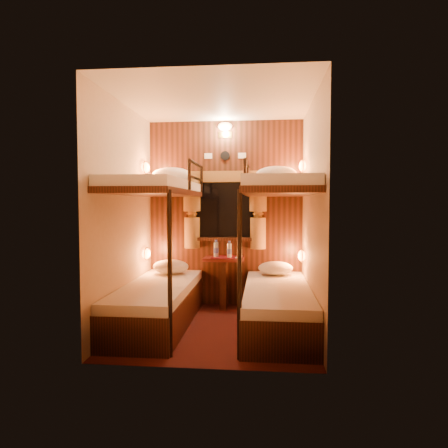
# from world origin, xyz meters

# --- Properties ---
(floor) EXTENTS (2.10, 2.10, 0.00)m
(floor) POSITION_xyz_m (0.00, 0.00, 0.00)
(floor) COLOR #3A170F
(floor) RESTS_ON ground
(ceiling) EXTENTS (2.10, 2.10, 0.00)m
(ceiling) POSITION_xyz_m (0.00, 0.00, 2.40)
(ceiling) COLOR silver
(ceiling) RESTS_ON wall_back
(wall_back) EXTENTS (2.40, 0.00, 2.40)m
(wall_back) POSITION_xyz_m (0.00, 1.05, 1.20)
(wall_back) COLOR #C6B293
(wall_back) RESTS_ON floor
(wall_front) EXTENTS (2.40, 0.00, 2.40)m
(wall_front) POSITION_xyz_m (0.00, -1.05, 1.20)
(wall_front) COLOR #C6B293
(wall_front) RESTS_ON floor
(wall_left) EXTENTS (0.00, 2.40, 2.40)m
(wall_left) POSITION_xyz_m (-1.00, 0.00, 1.20)
(wall_left) COLOR #C6B293
(wall_left) RESTS_ON floor
(wall_right) EXTENTS (0.00, 2.40, 2.40)m
(wall_right) POSITION_xyz_m (1.00, 0.00, 1.20)
(wall_right) COLOR #C6B293
(wall_right) RESTS_ON floor
(back_panel) EXTENTS (2.00, 0.03, 2.40)m
(back_panel) POSITION_xyz_m (0.00, 1.04, 1.20)
(back_panel) COLOR black
(back_panel) RESTS_ON floor
(bunk_left) EXTENTS (0.72, 1.90, 1.82)m
(bunk_left) POSITION_xyz_m (-0.65, 0.07, 0.56)
(bunk_left) COLOR black
(bunk_left) RESTS_ON floor
(bunk_right) EXTENTS (0.72, 1.90, 1.82)m
(bunk_right) POSITION_xyz_m (0.65, 0.07, 0.56)
(bunk_right) COLOR black
(bunk_right) RESTS_ON floor
(window) EXTENTS (1.00, 0.12, 0.79)m
(window) POSITION_xyz_m (0.00, 1.00, 1.18)
(window) COLOR black
(window) RESTS_ON back_panel
(curtains) EXTENTS (1.10, 0.22, 1.00)m
(curtains) POSITION_xyz_m (0.00, 0.97, 1.26)
(curtains) COLOR brown
(curtains) RESTS_ON back_panel
(back_fixtures) EXTENTS (0.54, 0.09, 0.48)m
(back_fixtures) POSITION_xyz_m (0.00, 1.00, 2.25)
(back_fixtures) COLOR black
(back_fixtures) RESTS_ON back_panel
(reading_lamps) EXTENTS (2.00, 0.20, 1.25)m
(reading_lamps) POSITION_xyz_m (-0.00, 0.70, 1.24)
(reading_lamps) COLOR orange
(reading_lamps) RESTS_ON wall_left
(table) EXTENTS (0.50, 0.34, 0.66)m
(table) POSITION_xyz_m (0.00, 0.85, 0.41)
(table) COLOR #5B1814
(table) RESTS_ON floor
(bottle_left) EXTENTS (0.06, 0.06, 0.22)m
(bottle_left) POSITION_xyz_m (-0.10, 0.84, 0.75)
(bottle_left) COLOR #99BFE5
(bottle_left) RESTS_ON table
(bottle_right) EXTENTS (0.06, 0.06, 0.21)m
(bottle_right) POSITION_xyz_m (0.07, 0.79, 0.74)
(bottle_right) COLOR #99BFE5
(bottle_right) RESTS_ON table
(sachet_a) EXTENTS (0.08, 0.06, 0.01)m
(sachet_a) POSITION_xyz_m (0.18, 0.81, 0.65)
(sachet_a) COLOR silver
(sachet_a) RESTS_ON table
(sachet_b) EXTENTS (0.08, 0.07, 0.00)m
(sachet_b) POSITION_xyz_m (0.11, 0.92, 0.65)
(sachet_b) COLOR silver
(sachet_b) RESTS_ON table
(pillow_lower_left) EXTENTS (0.45, 0.32, 0.18)m
(pillow_lower_left) POSITION_xyz_m (-0.65, 0.68, 0.54)
(pillow_lower_left) COLOR silver
(pillow_lower_left) RESTS_ON bunk_left
(pillow_lower_right) EXTENTS (0.42, 0.30, 0.17)m
(pillow_lower_right) POSITION_xyz_m (0.65, 0.73, 0.54)
(pillow_lower_right) COLOR silver
(pillow_lower_right) RESTS_ON bunk_right
(pillow_upper_left) EXTENTS (0.50, 0.36, 0.20)m
(pillow_upper_left) POSITION_xyz_m (-0.65, 0.76, 1.69)
(pillow_upper_left) COLOR silver
(pillow_upper_left) RESTS_ON bunk_left
(pillow_upper_right) EXTENTS (0.49, 0.35, 0.19)m
(pillow_upper_right) POSITION_xyz_m (0.65, 0.66, 1.68)
(pillow_upper_right) COLOR silver
(pillow_upper_right) RESTS_ON bunk_right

